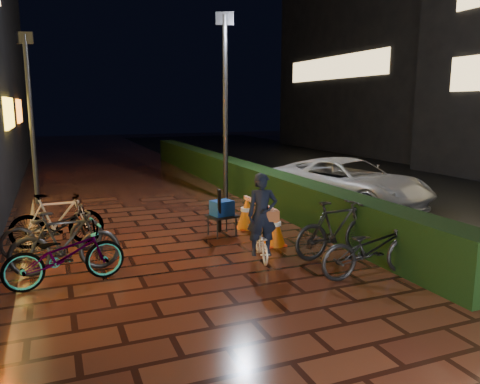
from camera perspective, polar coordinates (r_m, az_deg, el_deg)
name	(u,v)px	position (r m, az deg, el deg)	size (l,w,h in m)	color
ground	(224,290)	(7.43, -1.93, -11.91)	(80.00, 80.00, 0.00)	#381911
asphalt_road	(433,194)	(16.36, 22.46, -0.21)	(11.00, 60.00, 0.01)	black
hedge	(235,176)	(15.69, -0.58, 2.01)	(0.70, 20.00, 1.00)	black
van	(348,182)	(13.64, 13.07, 1.17)	(2.22, 4.81, 1.34)	#AFB0B4
lamp_post_hedge	(225,100)	(13.91, -1.82, 11.18)	(0.51, 0.28, 5.43)	black
lamp_post_sf	(31,112)	(14.68, -24.17, 8.93)	(0.46, 0.20, 4.81)	black
cyclist	(262,228)	(8.66, 2.67, -4.40)	(0.66, 1.20, 1.63)	silver
traffic_barrier	(260,219)	(10.24, 2.40, -3.33)	(0.49, 1.90, 0.77)	#E1610B
cart_assembly	(222,210)	(10.23, -2.24, -2.21)	(0.69, 0.73, 1.13)	black
parked_bikes_storefront	(59,236)	(9.06, -21.16, -5.01)	(2.13, 3.02, 1.10)	black
parked_bikes_hedge	(354,239)	(8.51, 13.77, -5.56)	(1.91, 1.78, 1.10)	black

